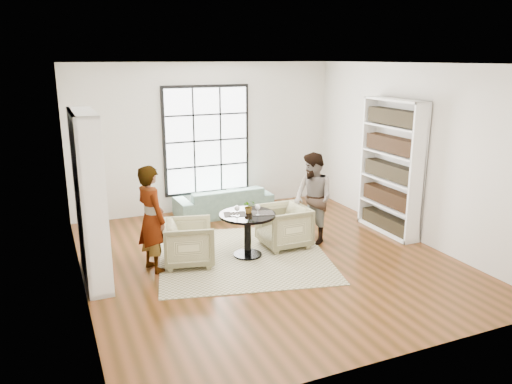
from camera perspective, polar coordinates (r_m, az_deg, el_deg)
name	(u,v)px	position (r m, az deg, el deg)	size (l,w,h in m)	color
ground	(267,258)	(7.98, 1.22, -7.59)	(6.00, 6.00, 0.00)	brown
room_shell	(253,174)	(8.07, -0.33, 2.05)	(6.00, 6.01, 6.00)	silver
rug	(243,256)	(8.07, -1.50, -7.29)	(2.63, 2.63, 0.01)	tan
pedestal_table	(248,225)	(7.89, -0.97, -3.84)	(0.89, 0.89, 0.71)	black
sofa	(224,201)	(10.09, -3.72, -1.01)	(1.93, 0.75, 0.56)	slate
armchair_left	(189,243)	(7.73, -7.67, -5.76)	(0.74, 0.76, 0.69)	tan
armchair_right	(284,226)	(8.37, 3.17, -3.93)	(0.75, 0.77, 0.70)	tan
person_left	(152,219)	(7.47, -11.86, -3.01)	(0.58, 0.38, 1.60)	gray
person_right	(313,198)	(8.49, 6.53, -0.74)	(0.75, 0.59, 1.55)	gray
placemat_left	(235,214)	(7.81, -2.44, -2.54)	(0.34, 0.26, 0.01)	black
placemat_right	(263,213)	(7.85, 0.77, -2.43)	(0.34, 0.26, 0.01)	black
cutlery_left	(235,214)	(7.81, -2.44, -2.49)	(0.14, 0.22, 0.01)	#BABABE
cutlery_right	(263,213)	(7.85, 0.77, -2.38)	(0.14, 0.22, 0.01)	#BABABE
wine_glass_left	(237,208)	(7.66, -2.19, -1.89)	(0.08, 0.08, 0.18)	silver
wine_glass_right	(258,207)	(7.72, 0.20, -1.77)	(0.08, 0.08, 0.18)	silver
flower_centerpiece	(249,206)	(7.85, -0.83, -1.64)	(0.19, 0.17, 0.22)	gray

